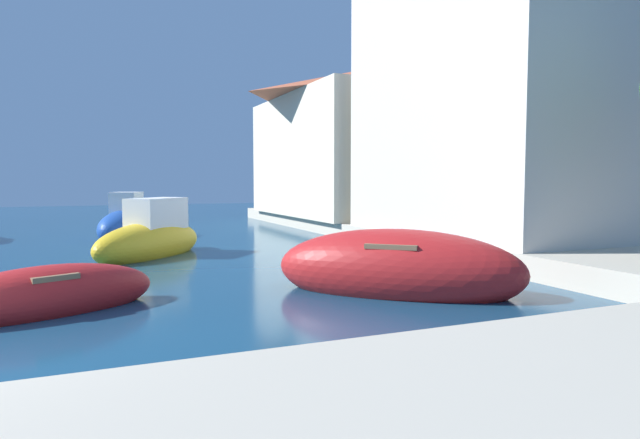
{
  "coord_description": "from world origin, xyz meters",
  "views": [
    {
      "loc": [
        1.95,
        -6.62,
        2.0
      ],
      "look_at": [
        8.25,
        8.09,
        0.85
      ],
      "focal_mm": 31.12,
      "sensor_mm": 36.0,
      "label": 1
    }
  ],
  "objects": [
    {
      "name": "moored_boat_4",
      "position": [
        1.41,
        2.53,
        0.26
      ],
      "size": [
        3.48,
        2.27,
        0.93
      ],
      "rotation": [
        0.0,
        0.0,
        3.55
      ],
      "color": "#B21E1E",
      "rests_on": "ground"
    },
    {
      "name": "waterfront_building_annex",
      "position": [
        13.0,
        15.21,
        3.67
      ],
      "size": [
        6.88,
        10.15,
        6.22
      ],
      "color": "beige",
      "rests_on": "quay_promenade"
    },
    {
      "name": "moored_boat_2",
      "position": [
        3.25,
        13.65,
        0.44
      ],
      "size": [
        2.6,
        3.65,
        1.85
      ],
      "rotation": [
        0.0,
        0.0,
        4.3
      ],
      "color": "#1E479E",
      "rests_on": "ground"
    },
    {
      "name": "moored_boat_1",
      "position": [
        3.56,
        8.44,
        0.45
      ],
      "size": [
        3.72,
        3.92,
        1.78
      ],
      "rotation": [
        0.0,
        0.0,
        3.98
      ],
      "color": "gold",
      "rests_on": "ground"
    },
    {
      "name": "moored_boat_5",
      "position": [
        7.03,
        1.78,
        0.41
      ],
      "size": [
        4.38,
        4.17,
        1.47
      ],
      "rotation": [
        0.0,
        0.0,
        5.55
      ],
      "color": "#B21E1E",
      "rests_on": "ground"
    },
    {
      "name": "quay_promenade",
      "position": [
        4.32,
        -0.37,
        0.25
      ],
      "size": [
        44.0,
        32.0,
        0.5
      ],
      "color": "#BCB29E",
      "rests_on": "ground"
    },
    {
      "name": "waterfront_building_main",
      "position": [
        13.0,
        5.93,
        4.86
      ],
      "size": [
        6.13,
        8.33,
        8.61
      ],
      "color": "beige",
      "rests_on": "quay_promenade"
    }
  ]
}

